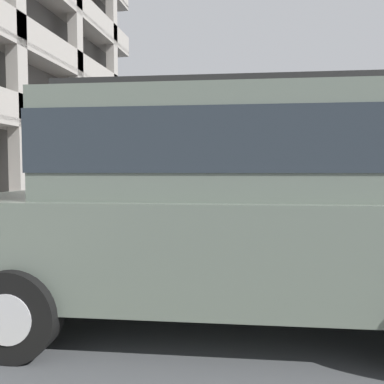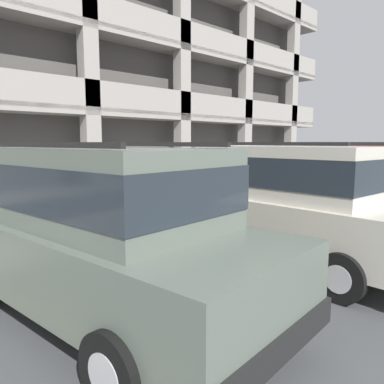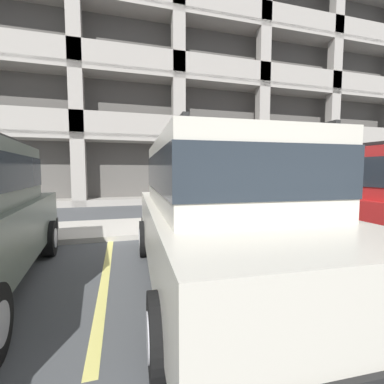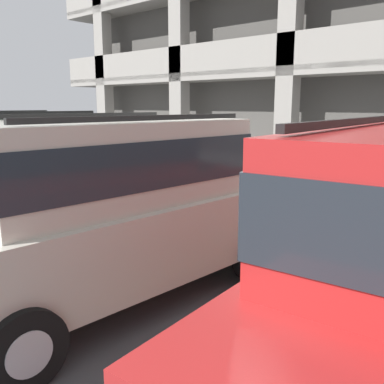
% 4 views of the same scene
% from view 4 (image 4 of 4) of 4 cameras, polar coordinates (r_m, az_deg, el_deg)
% --- Properties ---
extents(ground_plane, '(80.00, 80.00, 0.10)m').
position_cam_4_polar(ground_plane, '(6.76, 7.29, -7.40)').
color(ground_plane, '#444749').
extents(sidewalk, '(40.00, 2.20, 0.12)m').
position_cam_4_polar(sidewalk, '(7.79, 12.76, -4.19)').
color(sidewalk, '#ADA89E').
rests_on(sidewalk, ground_plane).
extents(parking_stall_lines, '(13.09, 4.80, 0.01)m').
position_cam_4_polar(parking_stall_lines, '(4.86, 13.89, -14.80)').
color(parking_stall_lines, '#DBD16B').
rests_on(parking_stall_lines, ground_plane).
extents(silver_suv, '(2.17, 4.86, 2.03)m').
position_cam_4_polar(silver_suv, '(4.76, -10.97, -1.31)').
color(silver_suv, beige).
rests_on(silver_suv, ground_plane).
extents(red_sedan, '(2.30, 4.92, 2.03)m').
position_cam_4_polar(red_sedan, '(7.83, -23.30, 2.92)').
color(red_sedan, '#5B665B').
rests_on(red_sedan, ground_plane).
extents(parking_meter_near, '(0.35, 0.12, 1.46)m').
position_cam_4_polar(parking_meter_near, '(6.81, 8.48, 3.62)').
color(parking_meter_near, '#47474C').
rests_on(parking_meter_near, sidewalk).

